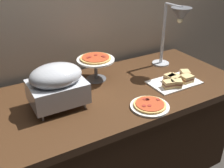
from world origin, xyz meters
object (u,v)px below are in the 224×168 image
chafing_dish (57,84)px  sauce_cup_near (39,86)px  pizza_plate_center (96,61)px  sandwich_platter (176,80)px  heat_lamp (177,21)px  pizza_plate_front (150,105)px

chafing_dish → sauce_cup_near: size_ratio=4.65×
pizza_plate_center → sandwich_platter: 0.59m
heat_lamp → sauce_cup_near: 1.10m
pizza_plate_center → sandwich_platter: (0.47, -0.34, -0.12)m
heat_lamp → pizza_plate_front: bearing=-143.5°
pizza_plate_front → pizza_plate_center: pizza_plate_center is taller
pizza_plate_center → chafing_dish: bearing=-149.4°
sandwich_platter → pizza_plate_front: bearing=-155.6°
chafing_dish → sauce_cup_near: (-0.04, 0.28, -0.13)m
pizza_plate_center → sauce_cup_near: bearing=170.7°
pizza_plate_front → heat_lamp: bearing=36.5°
pizza_plate_center → pizza_plate_front: bearing=-77.4°
pizza_plate_front → sandwich_platter: (0.36, 0.16, 0.01)m
heat_lamp → sauce_cup_near: bearing=168.1°
pizza_plate_front → sandwich_platter: sandwich_platter is taller
pizza_plate_center → sauce_cup_near: 0.43m
pizza_plate_front → sandwich_platter: size_ratio=0.67×
sandwich_platter → sauce_cup_near: sandwich_platter is taller
chafing_dish → sauce_cup_near: 0.32m
pizza_plate_front → pizza_plate_center: (-0.11, 0.51, 0.13)m
sandwich_platter → sauce_cup_near: 0.97m
sauce_cup_near → pizza_plate_center: bearing=-9.3°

